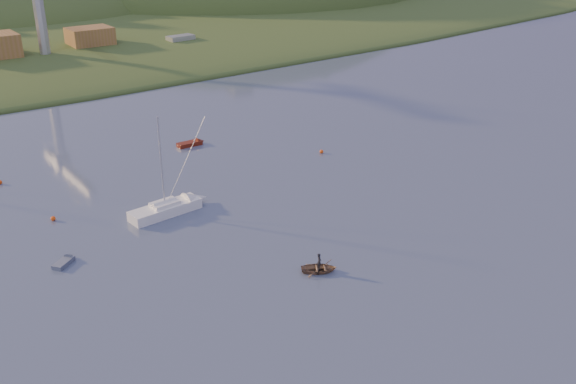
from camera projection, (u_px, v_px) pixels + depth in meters
wharf at (58, 58)px, 134.07m from camera, size 42.00×16.00×2.40m
shed_east at (90, 37)px, 138.60m from camera, size 9.00×7.00×4.00m
sailboat_far at (165, 208)px, 67.42m from camera, size 7.91×2.94×10.75m
canoe at (319, 269)px, 56.80m from camera, size 3.88×3.59×0.65m
paddler at (319, 264)px, 56.61m from camera, size 0.63×0.69×1.58m
red_tender at (194, 143)px, 87.75m from camera, size 3.96×1.44×1.33m
grey_dinghy at (67, 260)px, 58.43m from camera, size 2.72×2.38×0.99m
work_vessel at (181, 46)px, 145.53m from camera, size 14.52×6.23×3.64m
buoy_1 at (321, 152)px, 84.63m from camera, size 0.50×0.50×0.50m
buoy_2 at (53, 218)px, 66.22m from camera, size 0.50×0.50×0.50m
buoy_3 at (0, 182)px, 75.06m from camera, size 0.50×0.50×0.50m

